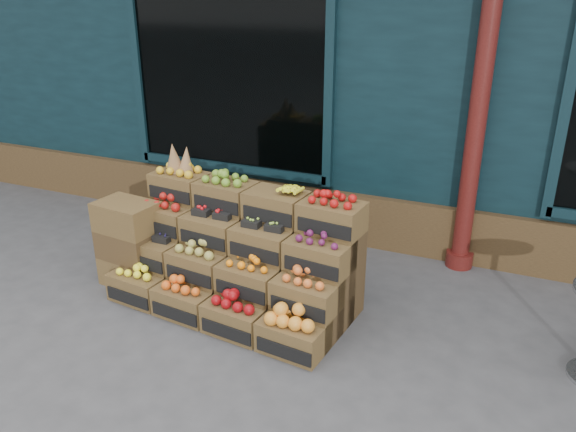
% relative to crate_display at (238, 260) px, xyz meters
% --- Properties ---
extents(ground, '(60.00, 60.00, 0.00)m').
position_rel_crate_display_xyz_m(ground, '(0.62, -0.49, -0.42)').
color(ground, '#3E3E41').
rests_on(ground, ground).
extents(shop_facade, '(12.00, 6.24, 4.80)m').
position_rel_crate_display_xyz_m(shop_facade, '(0.62, 4.62, 1.97)').
color(shop_facade, black).
rests_on(shop_facade, ground).
extents(crate_display, '(2.29, 1.28, 1.37)m').
position_rel_crate_display_xyz_m(crate_display, '(0.00, 0.00, 0.00)').
color(crate_display, brown).
rests_on(crate_display, ground).
extents(spare_crates, '(0.61, 0.46, 0.86)m').
position_rel_crate_display_xyz_m(spare_crates, '(-1.13, -0.13, 0.01)').
color(spare_crates, brown).
rests_on(spare_crates, ground).
extents(shopkeeper, '(0.79, 0.63, 1.88)m').
position_rel_crate_display_xyz_m(shopkeeper, '(-1.05, 2.26, 0.52)').
color(shopkeeper, '#1B612A').
rests_on(shopkeeper, ground).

